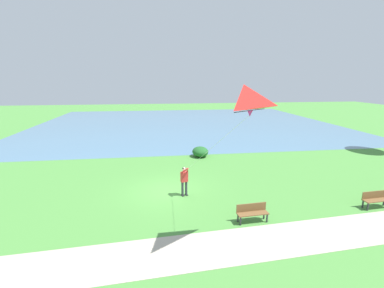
{
  "coord_description": "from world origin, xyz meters",
  "views": [
    {
      "loc": [
        15.28,
        -0.53,
        6.63
      ],
      "look_at": [
        0.39,
        1.5,
        3.0
      ],
      "focal_mm": 25.08,
      "sensor_mm": 36.0,
      "label": 1
    }
  ],
  "objects_px": {
    "park_bench_near_walkway": "(252,211)",
    "person_kite_flyer": "(184,179)",
    "park_bench_far_walkway": "(376,198)",
    "flying_kite": "(243,101)",
    "lakeside_shrub": "(200,152)"
  },
  "relations": [
    {
      "from": "park_bench_near_walkway",
      "to": "person_kite_flyer",
      "type": "bearing_deg",
      "value": -139.33
    },
    {
      "from": "person_kite_flyer",
      "to": "park_bench_far_walkway",
      "type": "distance_m",
      "value": 10.27
    },
    {
      "from": "flying_kite",
      "to": "park_bench_far_walkway",
      "type": "relative_size",
      "value": 3.62
    },
    {
      "from": "flying_kite",
      "to": "person_kite_flyer",
      "type": "bearing_deg",
      "value": -162.17
    },
    {
      "from": "person_kite_flyer",
      "to": "lakeside_shrub",
      "type": "distance_m",
      "value": 8.27
    },
    {
      "from": "flying_kite",
      "to": "park_bench_far_walkway",
      "type": "bearing_deg",
      "value": 105.07
    },
    {
      "from": "flying_kite",
      "to": "park_bench_near_walkway",
      "type": "relative_size",
      "value": 3.62
    },
    {
      "from": "flying_kite",
      "to": "park_bench_far_walkway",
      "type": "distance_m",
      "value": 10.07
    },
    {
      "from": "person_kite_flyer",
      "to": "park_bench_near_walkway",
      "type": "xyz_separation_m",
      "value": [
        3.35,
        2.87,
        -0.54
      ]
    },
    {
      "from": "lakeside_shrub",
      "to": "flying_kite",
      "type": "bearing_deg",
      "value": -2.77
    },
    {
      "from": "person_kite_flyer",
      "to": "flying_kite",
      "type": "height_order",
      "value": "flying_kite"
    },
    {
      "from": "park_bench_near_walkway",
      "to": "lakeside_shrub",
      "type": "height_order",
      "value": "park_bench_near_walkway"
    },
    {
      "from": "park_bench_far_walkway",
      "to": "lakeside_shrub",
      "type": "height_order",
      "value": "park_bench_far_walkway"
    },
    {
      "from": "park_bench_far_walkway",
      "to": "person_kite_flyer",
      "type": "bearing_deg",
      "value": -106.08
    },
    {
      "from": "park_bench_near_walkway",
      "to": "park_bench_far_walkway",
      "type": "height_order",
      "value": "same"
    }
  ]
}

